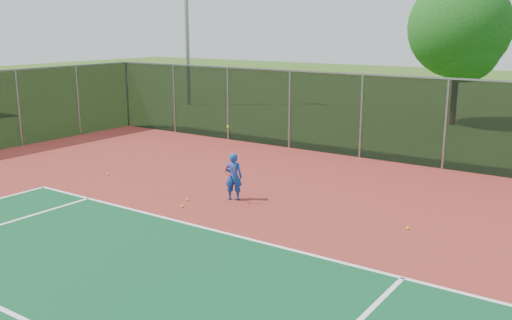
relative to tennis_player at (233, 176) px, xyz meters
The scene contains 9 objects.
ground 6.41m from the tennis_player, 55.07° to the right, with size 120.00×120.00×0.00m, color #2E5117.
court_apron 4.91m from the tennis_player, 41.46° to the right, with size 30.00×20.00×0.02m, color maroon.
fence_back 7.75m from the tennis_player, 61.72° to the left, with size 30.00×0.06×3.03m.
tennis_player is the anchor object (origin of this frame).
practice_ball_0 4.96m from the tennis_player, behind, with size 0.07×0.07×0.07m, color #D6EC1B.
practice_ball_4 1.41m from the tennis_player, 140.38° to the right, with size 0.07×0.07×0.07m, color #D6EC1B.
practice_ball_6 1.63m from the tennis_player, 118.00° to the right, with size 0.07×0.07×0.07m, color #D6EC1B.
practice_ball_7 4.84m from the tennis_player, ahead, with size 0.07×0.07×0.07m, color #D6EC1B.
tree_back_left 16.43m from the tennis_player, 84.96° to the left, with size 4.78×4.78×7.02m.
Camera 1 is at (5.37, -6.76, 4.65)m, focal length 40.00 mm.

